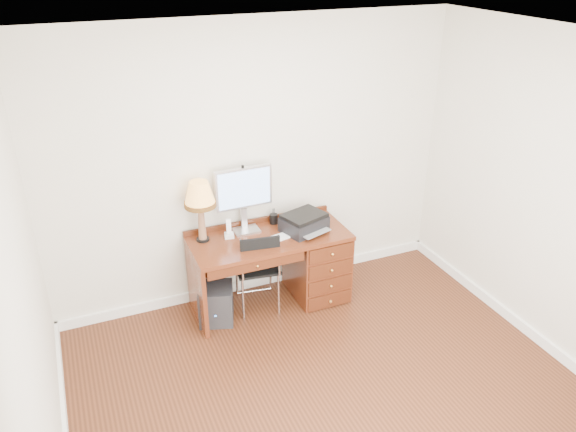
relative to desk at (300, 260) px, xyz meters
name	(u,v)px	position (x,y,z in m)	size (l,w,h in m)	color
ground	(334,396)	(-0.32, -1.40, -0.41)	(4.00, 4.00, 0.00)	#37190C
room_shell	(302,344)	(-0.32, -0.77, -0.36)	(4.00, 4.00, 4.00)	silver
desk	(300,260)	(0.00, 0.00, 0.00)	(1.50, 0.67, 0.75)	#602814
monitor	(244,192)	(-0.49, 0.21, 0.74)	(0.55, 0.18, 0.64)	silver
keyboard	(286,235)	(-0.17, -0.06, 0.34)	(0.39, 0.11, 0.02)	white
mouse_pad	(308,230)	(0.05, -0.06, 0.35)	(0.24, 0.24, 0.05)	black
printer	(304,222)	(0.03, -0.03, 0.42)	(0.47, 0.42, 0.18)	black
leg_lamp	(200,198)	(-0.92, 0.16, 0.77)	(0.29, 0.29, 0.59)	black
phone	(229,232)	(-0.68, 0.12, 0.39)	(0.10, 0.10, 0.18)	white
pen_cup	(274,219)	(-0.19, 0.23, 0.39)	(0.08, 0.08, 0.10)	black
chair	(259,263)	(-0.46, -0.07, 0.11)	(0.46, 0.46, 0.86)	black
equipment_box	(216,304)	(-0.89, -0.07, -0.23)	(0.31, 0.31, 0.36)	black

